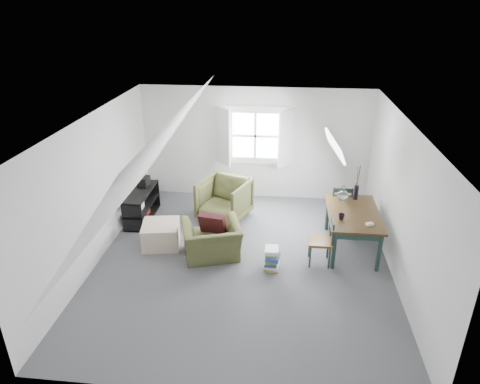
# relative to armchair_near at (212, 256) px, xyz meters

# --- Properties ---
(floor) EXTENTS (5.50, 5.50, 0.00)m
(floor) POSITION_rel_armchair_near_xyz_m (0.56, -0.14, 0.00)
(floor) COLOR #4D4E52
(floor) RESTS_ON ground
(ceiling) EXTENTS (5.50, 5.50, 0.00)m
(ceiling) POSITION_rel_armchair_near_xyz_m (0.56, -0.14, 2.50)
(ceiling) COLOR white
(ceiling) RESTS_ON wall_back
(wall_back) EXTENTS (5.00, 0.00, 5.00)m
(wall_back) POSITION_rel_armchair_near_xyz_m (0.56, 2.61, 1.25)
(wall_back) COLOR silver
(wall_back) RESTS_ON ground
(wall_front) EXTENTS (5.00, 0.00, 5.00)m
(wall_front) POSITION_rel_armchair_near_xyz_m (0.56, -2.89, 1.25)
(wall_front) COLOR silver
(wall_front) RESTS_ON ground
(wall_left) EXTENTS (0.00, 5.50, 5.50)m
(wall_left) POSITION_rel_armchair_near_xyz_m (-1.94, -0.14, 1.25)
(wall_left) COLOR silver
(wall_left) RESTS_ON ground
(wall_right) EXTENTS (0.00, 5.50, 5.50)m
(wall_right) POSITION_rel_armchair_near_xyz_m (3.06, -0.14, 1.25)
(wall_right) COLOR silver
(wall_right) RESTS_ON ground
(slope_left) EXTENTS (3.19, 5.50, 4.48)m
(slope_left) POSITION_rel_armchair_near_xyz_m (-0.99, -0.14, 1.78)
(slope_left) COLOR white
(slope_left) RESTS_ON wall_left
(slope_right) EXTENTS (3.19, 5.50, 4.48)m
(slope_right) POSITION_rel_armchair_near_xyz_m (2.11, -0.14, 1.78)
(slope_right) COLOR white
(slope_right) RESTS_ON wall_right
(dormer_window) EXTENTS (1.71, 0.35, 1.30)m
(dormer_window) POSITION_rel_armchair_near_xyz_m (0.56, 2.53, 1.45)
(dormer_window) COLOR white
(dormer_window) RESTS_ON wall_back
(skylight) EXTENTS (0.35, 0.75, 0.47)m
(skylight) POSITION_rel_armchair_near_xyz_m (2.11, 1.16, 1.75)
(skylight) COLOR white
(skylight) RESTS_ON slope_right
(armchair_near) EXTENTS (1.19, 1.11, 0.64)m
(armchair_near) POSITION_rel_armchair_near_xyz_m (0.00, 0.00, 0.00)
(armchair_near) COLOR #454824
(armchair_near) RESTS_ON floor
(armchair_far) EXTENTS (1.19, 1.20, 0.85)m
(armchair_far) POSITION_rel_armchair_near_xyz_m (0.02, 1.44, 0.00)
(armchair_far) COLOR #454824
(armchair_far) RESTS_ON floor
(throw_pillow) EXTENTS (0.49, 0.33, 0.47)m
(throw_pillow) POSITION_rel_armchair_near_xyz_m (0.00, 0.15, 0.55)
(throw_pillow) COLOR #390F13
(throw_pillow) RESTS_ON armchair_near
(ottoman) EXTENTS (0.75, 0.75, 0.43)m
(ottoman) POSITION_rel_armchair_near_xyz_m (-0.99, 0.27, 0.22)
(ottoman) COLOR #BDA68F
(ottoman) RESTS_ON floor
(dining_table) EXTENTS (0.90, 1.49, 0.75)m
(dining_table) POSITION_rel_armchair_near_xyz_m (2.46, 0.51, 0.65)
(dining_table) COLOR #342310
(dining_table) RESTS_ON floor
(demijohn) EXTENTS (0.21, 0.21, 0.29)m
(demijohn) POSITION_rel_armchair_near_xyz_m (2.31, 0.96, 0.87)
(demijohn) COLOR silver
(demijohn) RESTS_ON dining_table
(vase_twigs) EXTENTS (0.09, 0.10, 0.68)m
(vase_twigs) POSITION_rel_armchair_near_xyz_m (2.56, 1.06, 0.90)
(vase_twigs) COLOR black
(vase_twigs) RESTS_ON dining_table
(cup) EXTENTS (0.14, 0.14, 0.10)m
(cup) POSITION_rel_armchair_near_xyz_m (2.21, 0.21, 0.75)
(cup) COLOR black
(cup) RESTS_ON dining_table
(paper_box) EXTENTS (0.13, 0.11, 0.04)m
(paper_box) POSITION_rel_armchair_near_xyz_m (2.66, 0.06, 0.77)
(paper_box) COLOR white
(paper_box) RESTS_ON dining_table
(dining_chair_far) EXTENTS (0.43, 0.43, 0.91)m
(dining_chair_far) POSITION_rel_armchair_near_xyz_m (2.34, 1.32, 0.48)
(dining_chair_far) COLOR brown
(dining_chair_far) RESTS_ON floor
(dining_chair_near) EXTENTS (0.40, 0.40, 0.85)m
(dining_chair_near) POSITION_rel_armchair_near_xyz_m (1.91, -0.01, 0.44)
(dining_chair_near) COLOR brown
(dining_chair_near) RESTS_ON floor
(media_shelf) EXTENTS (0.40, 1.21, 0.62)m
(media_shelf) POSITION_rel_armchair_near_xyz_m (-1.67, 1.22, 0.28)
(media_shelf) COLOR black
(media_shelf) RESTS_ON floor
(electronics_box) EXTENTS (0.22, 0.29, 0.22)m
(electronics_box) POSITION_rel_armchair_near_xyz_m (-1.67, 1.51, 0.71)
(electronics_box) COLOR black
(electronics_box) RESTS_ON media_shelf
(magazine_stack) EXTENTS (0.29, 0.34, 0.38)m
(magazine_stack) POSITION_rel_armchair_near_xyz_m (1.07, -0.28, 0.19)
(magazine_stack) COLOR #B29933
(magazine_stack) RESTS_ON floor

